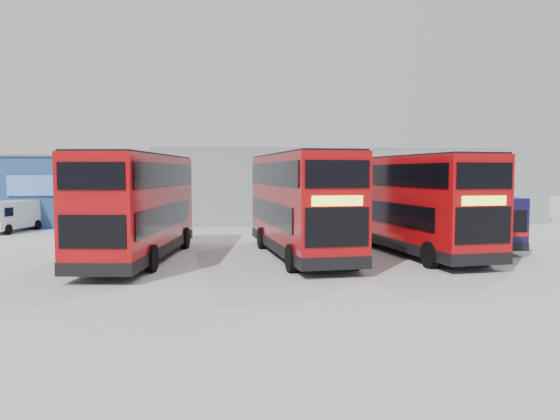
% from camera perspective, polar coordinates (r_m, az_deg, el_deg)
% --- Properties ---
extents(ground_plane, '(120.00, 120.00, 0.00)m').
position_cam_1_polar(ground_plane, '(25.01, -2.91, -5.01)').
color(ground_plane, '#B0B0AB').
rests_on(ground_plane, ground).
extents(office_block, '(12.30, 8.32, 5.12)m').
position_cam_1_polar(office_block, '(44.58, -22.36, 1.98)').
color(office_block, navy).
rests_on(office_block, ground).
extents(maintenance_shed, '(30.50, 12.00, 5.89)m').
position_cam_1_polar(maintenance_shed, '(45.62, 5.98, 2.33)').
color(maintenance_shed, '#8D929A').
rests_on(maintenance_shed, ground).
extents(double_decker_left, '(4.01, 11.32, 4.69)m').
position_cam_1_polar(double_decker_left, '(24.75, -14.56, 0.21)').
color(double_decker_left, '#A4090C').
rests_on(double_decker_left, ground).
extents(double_decker_centre, '(3.92, 11.47, 4.76)m').
position_cam_1_polar(double_decker_centre, '(25.15, 2.09, 0.48)').
color(double_decker_centre, '#A4090C').
rests_on(double_decker_centre, ground).
extents(double_decker_right, '(4.20, 11.31, 4.68)m').
position_cam_1_polar(double_decker_right, '(26.78, 13.88, 0.49)').
color(double_decker_right, '#A4090C').
rests_on(double_decker_right, ground).
extents(single_decker_blue, '(2.94, 10.12, 2.71)m').
position_cam_1_polar(single_decker_blue, '(31.43, 18.71, -0.90)').
color(single_decker_blue, '#0D0F3B').
rests_on(single_decker_blue, ground).
extents(panel_van, '(2.88, 4.92, 2.02)m').
position_cam_1_polar(panel_van, '(39.67, -26.37, -0.44)').
color(panel_van, silver).
rests_on(panel_van, ground).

